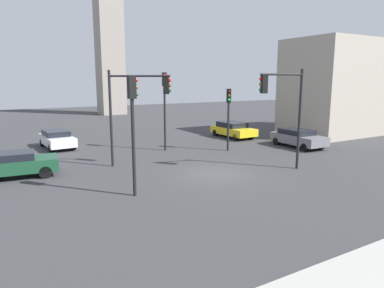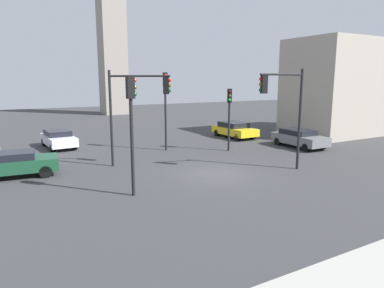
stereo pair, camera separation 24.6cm
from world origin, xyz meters
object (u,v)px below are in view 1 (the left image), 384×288
Objects in this scene: traffic_light_4 at (229,108)px; car_3 at (57,139)px; traffic_light_0 at (283,101)px; car_0 at (14,164)px; traffic_light_3 at (165,97)px; car_4 at (298,138)px; traffic_light_1 at (137,100)px; car_1 at (233,129)px; traffic_light_2 at (133,114)px.

traffic_light_4 reaches higher than car_3.
traffic_light_0 reaches higher than car_0.
car_4 is (9.68, -4.11, -3.25)m from traffic_light_3.
traffic_light_1 reaches higher than traffic_light_3.
car_1 is at bearing 60.24° from traffic_light_1.
car_0 is 8.49m from car_3.
traffic_light_0 is at bearing -52.96° from car_4.
traffic_light_4 is at bearing 5.94° from car_0.
car_4 is at bearing 1.26° from car_0.
traffic_light_0 is 1.01× the size of traffic_light_1.
traffic_light_0 reaches higher than traffic_light_3.
traffic_light_0 is 8.55m from traffic_light_1.
traffic_light_3 is (3.64, 3.74, -0.10)m from traffic_light_1.
traffic_light_0 is 12.34m from car_1.
car_1 is at bearing 123.17° from traffic_light_3.
traffic_light_0 is 9.14m from traffic_light_2.
car_4 is at bearing -129.52° from traffic_light_0.
traffic_light_3 reaches higher than traffic_light_4.
traffic_light_1 is at bearing 16.14° from car_3.
car_4 reaches higher than car_3.
traffic_light_0 is at bearing 32.44° from car_3.
car_1 is (4.68, 10.93, -3.33)m from traffic_light_0.
traffic_light_2 is 1.21× the size of car_4.
traffic_light_0 is 15.36m from car_0.
traffic_light_1 is 1.30× the size of car_4.
car_1 reaches higher than car_3.
traffic_light_2 is at bearing -47.81° from car_0.
car_0 is (-4.59, 6.15, -3.01)m from traffic_light_2.
traffic_light_1 is at bearing -26.63° from traffic_light_3.
car_0 is 20.11m from car_4.
traffic_light_3 is at bearing 19.72° from car_0.
traffic_light_2 is at bearing 15.28° from traffic_light_0.
traffic_light_0 is at bearing 24.12° from traffic_light_4.
car_1 is 1.01× the size of car_3.
traffic_light_0 is 1.01× the size of traffic_light_3.
traffic_light_4 is 14.60m from car_0.
car_0 reaches higher than car_3.
car_1 is (13.81, 11.03, -3.02)m from traffic_light_2.
car_1 reaches higher than car_0.
traffic_light_3 reaches higher than car_1.
traffic_light_3 reaches higher than car_0.
car_1 is (18.40, 4.88, -0.01)m from car_0.
car_4 is (5.68, -1.59, -2.49)m from traffic_light_4.
car_0 is at bearing -156.18° from traffic_light_1.
traffic_light_1 is 5.22m from traffic_light_3.
traffic_light_3 is 1.29× the size of car_4.
traffic_light_4 is (7.64, 1.23, -0.86)m from traffic_light_1.
car_1 is (4.02, 4.76, -2.49)m from traffic_light_4.
traffic_light_1 reaches higher than car_0.
traffic_light_4 reaches higher than car_0.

